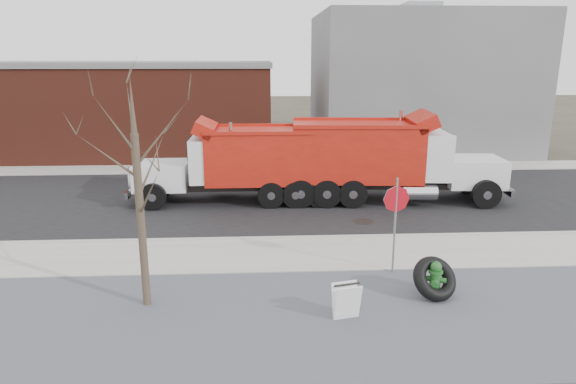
{
  "coord_description": "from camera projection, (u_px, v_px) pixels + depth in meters",
  "views": [
    {
      "loc": [
        -0.5,
        -13.58,
        5.61
      ],
      "look_at": [
        0.32,
        2.14,
        1.4
      ],
      "focal_mm": 32.0,
      "sensor_mm": 36.0,
      "label": 1
    }
  ],
  "objects": [
    {
      "name": "ground",
      "position": [
        281.0,
        259.0,
        14.58
      ],
      "size": [
        120.0,
        120.0,
        0.0
      ],
      "primitive_type": "plane",
      "color": "#383328",
      "rests_on": "ground"
    },
    {
      "name": "curb",
      "position": [
        279.0,
        238.0,
        16.06
      ],
      "size": [
        60.0,
        0.15,
        0.11
      ],
      "primitive_type": "cube",
      "color": "#9E9B93",
      "rests_on": "ground"
    },
    {
      "name": "sidewalk",
      "position": [
        280.0,
        255.0,
        14.81
      ],
      "size": [
        60.0,
        2.5,
        0.06
      ],
      "primitive_type": "cube",
      "color": "#9E9B93",
      "rests_on": "ground"
    },
    {
      "name": "dump_truck_red_b",
      "position": [
        242.0,
        161.0,
        19.85
      ],
      "size": [
        7.66,
        2.25,
        3.24
      ],
      "rotation": [
        0.0,
        0.0,
        3.15
      ],
      "color": "black",
      "rests_on": "ground"
    },
    {
      "name": "building_grey",
      "position": [
        416.0,
        82.0,
        31.36
      ],
      "size": [
        12.0,
        10.0,
        8.0
      ],
      "color": "slate",
      "rests_on": "ground"
    },
    {
      "name": "truck_tire",
      "position": [
        435.0,
        279.0,
        12.14
      ],
      "size": [
        1.33,
        1.22,
        1.05
      ],
      "color": "black",
      "rests_on": "ground"
    },
    {
      "name": "fire_hydrant",
      "position": [
        435.0,
        281.0,
        12.16
      ],
      "size": [
        0.52,
        0.51,
        0.92
      ],
      "rotation": [
        0.0,
        0.0,
        -0.41
      ],
      "color": "#25632A",
      "rests_on": "ground"
    },
    {
      "name": "sandwich_board",
      "position": [
        346.0,
        301.0,
        11.14
      ],
      "size": [
        0.66,
        0.5,
        0.82
      ],
      "rotation": [
        0.0,
        0.0,
        0.23
      ],
      "color": "white",
      "rests_on": "ground"
    },
    {
      "name": "road",
      "position": [
        275.0,
        199.0,
        20.65
      ],
      "size": [
        60.0,
        9.4,
        0.02
      ],
      "primitive_type": "cube",
      "color": "black",
      "rests_on": "ground"
    },
    {
      "name": "far_sidewalk",
      "position": [
        272.0,
        168.0,
        26.14
      ],
      "size": [
        60.0,
        2.0,
        0.06
      ],
      "primitive_type": "cube",
      "color": "#9E9B93",
      "rests_on": "ground"
    },
    {
      "name": "stop_sign",
      "position": [
        396.0,
        209.0,
        13.2
      ],
      "size": [
        0.7,
        0.14,
        2.6
      ],
      "rotation": [
        0.0,
        0.0,
        -0.23
      ],
      "color": "gray",
      "rests_on": "ground"
    },
    {
      "name": "dump_truck_red_a",
      "position": [
        384.0,
        157.0,
        19.98
      ],
      "size": [
        8.69,
        2.91,
        3.49
      ],
      "rotation": [
        0.0,
        0.0,
        -0.07
      ],
      "color": "black",
      "rests_on": "ground"
    },
    {
      "name": "building_brick",
      "position": [
        98.0,
        108.0,
        29.79
      ],
      "size": [
        20.2,
        8.2,
        5.3
      ],
      "color": "maroon",
      "rests_on": "ground"
    },
    {
      "name": "gravel_verge",
      "position": [
        287.0,
        320.0,
        11.2
      ],
      "size": [
        60.0,
        5.0,
        0.03
      ],
      "primitive_type": "cube",
      "color": "slate",
      "rests_on": "ground"
    },
    {
      "name": "bare_tree",
      "position": [
        137.0,
        166.0,
        11.06
      ],
      "size": [
        3.2,
        3.2,
        5.2
      ],
      "color": "#382D23",
      "rests_on": "ground"
    }
  ]
}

